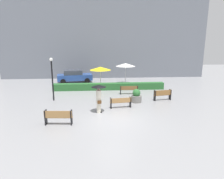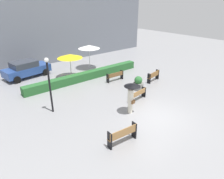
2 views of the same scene
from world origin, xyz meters
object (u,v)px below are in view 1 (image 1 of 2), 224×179
object	(u,v)px
bench_near_left	(58,116)
patio_umbrella_white	(126,65)
lamp_post	(52,75)
pedestrian_with_umbrella	(99,94)
planter_pot	(136,96)
bench_far_right	(163,94)
bench_back_row	(129,89)
parked_car	(74,76)
patio_umbrella_yellow	(100,68)
bench_mid_center	(121,102)

from	to	relation	value
bench_near_left	patio_umbrella_white	world-z (taller)	patio_umbrella_white
lamp_post	pedestrian_with_umbrella	bearing A→B (deg)	-41.16
planter_pot	pedestrian_with_umbrella	bearing A→B (deg)	-143.05
lamp_post	bench_far_right	bearing A→B (deg)	-3.91
bench_back_row	lamp_post	world-z (taller)	lamp_post
bench_far_right	parked_car	world-z (taller)	parked_car
planter_pot	patio_umbrella_white	distance (m)	7.45
bench_back_row	planter_pot	bearing A→B (deg)	-85.45
patio_umbrella_yellow	patio_umbrella_white	size ratio (longest dim) A/B	0.92
pedestrian_with_umbrella	lamp_post	distance (m)	5.25
bench_back_row	patio_umbrella_yellow	bearing A→B (deg)	129.66
lamp_post	parked_car	size ratio (longest dim) A/B	0.84
bench_mid_center	planter_pot	distance (m)	2.05
bench_mid_center	patio_umbrella_yellow	world-z (taller)	patio_umbrella_yellow
planter_pot	patio_umbrella_yellow	world-z (taller)	patio_umbrella_yellow
bench_near_left	parked_car	distance (m)	13.21
pedestrian_with_umbrella	bench_near_left	bearing A→B (deg)	-141.46
patio_umbrella_white	lamp_post	bearing A→B (deg)	-138.92
patio_umbrella_yellow	pedestrian_with_umbrella	bearing A→B (deg)	-91.85
bench_back_row	bench_far_right	bearing A→B (deg)	-41.78
lamp_post	patio_umbrella_yellow	distance (m)	6.45
lamp_post	patio_umbrella_yellow	world-z (taller)	lamp_post
lamp_post	parked_car	xyz separation A→B (m)	(0.99, 7.80, -1.46)
bench_mid_center	patio_umbrella_white	size ratio (longest dim) A/B	0.67
bench_far_right	bench_near_left	distance (m)	9.36
lamp_post	bench_back_row	bearing A→B (deg)	13.68
patio_umbrella_white	parked_car	xyz separation A→B (m)	(-6.13, 1.59, -1.52)
patio_umbrella_white	parked_car	world-z (taller)	patio_umbrella_white
planter_pot	parked_car	bearing A→B (deg)	124.63
patio_umbrella_white	bench_near_left	bearing A→B (deg)	-116.29
bench_near_left	lamp_post	world-z (taller)	lamp_post
bench_mid_center	parked_car	world-z (taller)	parked_car
bench_near_left	pedestrian_with_umbrella	distance (m)	3.31
bench_mid_center	patio_umbrella_white	xyz separation A→B (m)	(1.54, 8.63, 1.85)
bench_far_right	bench_back_row	distance (m)	3.48
parked_car	bench_mid_center	bearing A→B (deg)	-65.78
planter_pot	parked_car	distance (m)	10.71
bench_back_row	bench_near_left	xyz separation A→B (m)	(-5.47, -7.07, 0.06)
bench_far_right	bench_mid_center	xyz separation A→B (m)	(-3.87, -1.77, -0.06)
planter_pot	patio_umbrella_white	xyz separation A→B (m)	(0.05, 7.22, 1.84)
patio_umbrella_yellow	bench_far_right	bearing A→B (deg)	-46.48
bench_near_left	pedestrian_with_umbrella	xyz separation A→B (m)	(2.50, 1.99, 0.83)
patio_umbrella_yellow	planter_pot	bearing A→B (deg)	-63.87
pedestrian_with_umbrella	lamp_post	size ratio (longest dim) A/B	0.56
bench_far_right	bench_near_left	xyz separation A→B (m)	(-8.06, -4.75, 0.00)
bench_back_row	patio_umbrella_yellow	size ratio (longest dim) A/B	0.76
bench_far_right	planter_pot	world-z (taller)	planter_pot
lamp_post	patio_umbrella_white	xyz separation A→B (m)	(7.12, 6.21, 0.06)
bench_far_right	lamp_post	xyz separation A→B (m)	(-9.45, 0.65, 1.73)
bench_near_left	pedestrian_with_umbrella	world-z (taller)	pedestrian_with_umbrella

